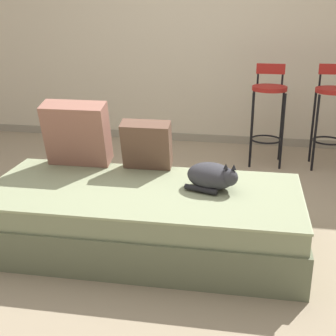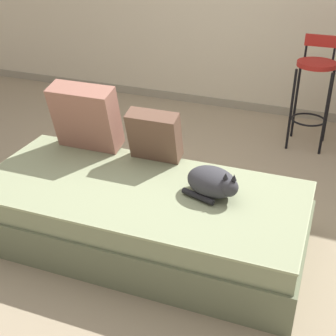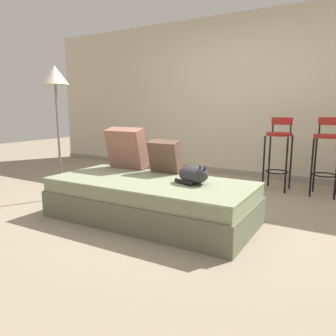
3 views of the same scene
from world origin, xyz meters
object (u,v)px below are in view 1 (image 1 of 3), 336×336
throw_pillow_corner (77,134)px  cat (212,176)px  throw_pillow_middle (147,145)px  couch (143,217)px  bar_stool_near_window (268,104)px  bar_stool_by_doorway (332,105)px

throw_pillow_corner → cat: size_ratio=1.29×
throw_pillow_middle → couch: bearing=-81.0°
throw_pillow_corner → bar_stool_near_window: bar_stool_near_window is taller
throw_pillow_corner → cat: bearing=-15.1°
throw_pillow_middle → bar_stool_by_doorway: bar_stool_by_doorway is taller
bar_stool_by_doorway → couch: bearing=-125.9°
couch → throw_pillow_corner: bearing=147.6°
throw_pillow_middle → bar_stool_by_doorway: 2.14m
bar_stool_near_window → cat: bearing=-101.1°
cat → bar_stool_near_window: (0.36, 1.85, 0.11)m
throw_pillow_corner → cat: throw_pillow_corner is taller
cat → bar_stool_near_window: bar_stool_near_window is taller
throw_pillow_middle → bar_stool_by_doorway: size_ratio=0.37×
throw_pillow_middle → cat: (0.50, -0.29, -0.10)m
couch → bar_stool_by_doorway: bar_stool_by_doorway is taller
throw_pillow_corner → bar_stool_near_window: bearing=48.5°
throw_pillow_middle → cat: 0.59m
cat → couch: bearing=-168.3°
throw_pillow_corner → bar_stool_by_doorway: bar_stool_by_doorway is taller
throw_pillow_corner → bar_stool_near_window: size_ratio=0.49×
throw_pillow_corner → throw_pillow_middle: bearing=1.2°
throw_pillow_corner → throw_pillow_middle: throw_pillow_corner is taller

